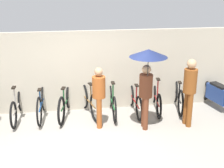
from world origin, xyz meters
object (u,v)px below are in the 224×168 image
at_px(parked_bicycle_4, 89,101).
at_px(parked_bicycle_3, 66,102).
at_px(pedestrian_trailing, 190,87).
at_px(parked_bicycle_1, 17,106).
at_px(parked_bicycle_7, 156,98).
at_px(parked_bicycle_6, 135,100).
at_px(parked_bicycle_8, 178,96).
at_px(pedestrian_leading, 99,93).
at_px(parked_bicycle_5, 112,101).
at_px(pedestrian_center, 147,70).
at_px(motorcycle, 218,95).
at_px(parked_bicycle_2, 42,103).

bearing_deg(parked_bicycle_4, parked_bicycle_3, 74.47).
bearing_deg(pedestrian_trailing, parked_bicycle_1, -20.54).
bearing_deg(parked_bicycle_7, parked_bicycle_6, 104.74).
height_order(parked_bicycle_1, parked_bicycle_3, parked_bicycle_3).
bearing_deg(parked_bicycle_3, parked_bicycle_8, -78.34).
height_order(parked_bicycle_4, pedestrian_leading, pedestrian_leading).
bearing_deg(parked_bicycle_5, parked_bicycle_8, -85.84).
xyz_separation_m(parked_bicycle_8, pedestrian_trailing, (-0.11, -1.04, 0.62)).
bearing_deg(parked_bicycle_3, parked_bicycle_5, -81.12).
bearing_deg(parked_bicycle_3, parked_bicycle_6, -80.32).
distance_m(parked_bicycle_8, pedestrian_trailing, 1.22).
bearing_deg(parked_bicycle_8, pedestrian_center, 143.60).
bearing_deg(parked_bicycle_3, parked_bicycle_4, -80.14).
xyz_separation_m(parked_bicycle_3, parked_bicycle_7, (2.50, 0.01, -0.03)).
bearing_deg(parked_bicycle_6, pedestrian_center, -177.95).
relative_size(pedestrian_trailing, motorcycle, 0.80).
xyz_separation_m(parked_bicycle_2, motorcycle, (4.87, -0.14, 0.01)).
bearing_deg(parked_bicycle_6, pedestrian_leading, 124.06).
distance_m(parked_bicycle_2, parked_bicycle_4, 1.25).
height_order(parked_bicycle_6, pedestrian_center, pedestrian_center).
bearing_deg(parked_bicycle_4, pedestrian_trailing, -126.82).
distance_m(parked_bicycle_5, parked_bicycle_6, 0.63).
bearing_deg(parked_bicycle_6, motorcycle, -92.20).
distance_m(parked_bicycle_2, parked_bicycle_6, 2.50).
relative_size(pedestrian_center, motorcycle, 0.94).
relative_size(parked_bicycle_1, parked_bicycle_3, 0.98).
height_order(parked_bicycle_6, motorcycle, parked_bicycle_6).
height_order(parked_bicycle_4, pedestrian_center, pedestrian_center).
relative_size(parked_bicycle_1, parked_bicycle_4, 1.03).
bearing_deg(motorcycle, parked_bicycle_7, 73.23).
height_order(parked_bicycle_2, parked_bicycle_8, parked_bicycle_8).
distance_m(parked_bicycle_5, parked_bicycle_8, 1.88).
bearing_deg(parked_bicycle_6, pedestrian_trailing, -130.38).
bearing_deg(parked_bicycle_4, parked_bicycle_2, 75.82).
xyz_separation_m(parked_bicycle_7, motorcycle, (1.74, -0.16, 0.05)).
bearing_deg(parked_bicycle_1, parked_bicycle_8, -87.45).
bearing_deg(parked_bicycle_1, pedestrian_leading, -108.05).
height_order(parked_bicycle_4, parked_bicycle_5, parked_bicycle_5).
bearing_deg(parked_bicycle_6, parked_bicycle_1, 88.98).
distance_m(parked_bicycle_2, pedestrian_center, 2.99).
bearing_deg(parked_bicycle_3, motorcycle, -80.55).
relative_size(parked_bicycle_2, parked_bicycle_7, 0.99).
bearing_deg(pedestrian_center, pedestrian_trailing, -173.66).
relative_size(parked_bicycle_1, parked_bicycle_7, 1.00).
xyz_separation_m(parked_bicycle_6, pedestrian_trailing, (1.14, -0.97, 0.66)).
bearing_deg(parked_bicycle_3, parked_bicycle_2, 102.57).
xyz_separation_m(parked_bicycle_5, parked_bicycle_7, (1.25, 0.07, -0.01)).
xyz_separation_m(pedestrian_center, pedestrian_trailing, (1.10, 0.08, -0.52)).
bearing_deg(parked_bicycle_4, pedestrian_center, -144.04).
xyz_separation_m(parked_bicycle_4, motorcycle, (3.62, -0.13, 0.01)).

